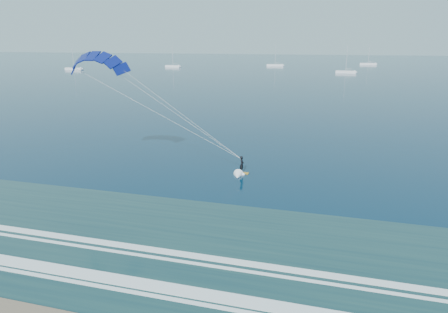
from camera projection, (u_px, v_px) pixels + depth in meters
name	position (u px, v px, depth m)	size (l,w,h in m)	color
kitesurfer_rig	(168.00, 109.00, 42.63)	(19.91, 7.05, 14.44)	#B87E15
sailboat_0	(74.00, 69.00, 206.08)	(9.52, 2.40, 12.83)	white
sailboat_1	(173.00, 66.00, 227.24)	(8.67, 2.40, 11.91)	white
sailboat_2	(275.00, 65.00, 236.69)	(9.77, 2.40, 13.03)	white
sailboat_3	(346.00, 72.00, 185.36)	(9.04, 2.40, 12.50)	white
sailboat_4	(368.00, 64.00, 250.83)	(9.85, 2.40, 13.24)	white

